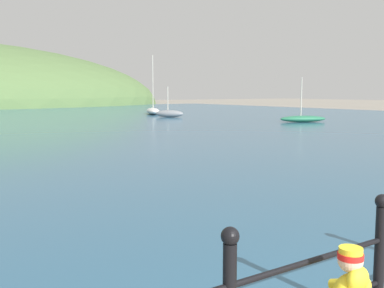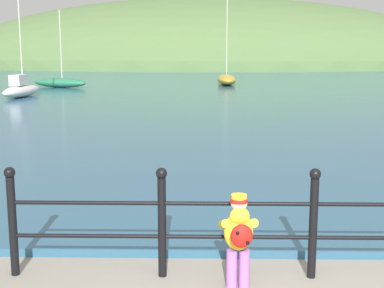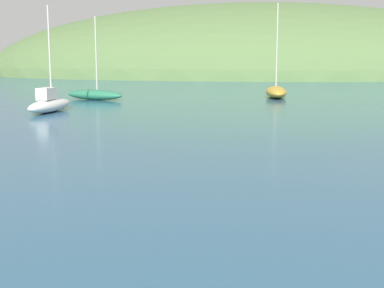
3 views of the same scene
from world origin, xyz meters
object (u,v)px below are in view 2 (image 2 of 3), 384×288
Objects in this scene: boat_mid_harbor at (21,89)px; child_in_coat at (239,233)px; boat_nearest_quay at (227,79)px; boat_far_left at (60,82)px.

child_in_coat is at bearing -66.14° from boat_mid_harbor.
boat_far_left is at bearing -164.03° from boat_nearest_quay.
boat_nearest_quay is (1.21, 31.14, -0.15)m from child_in_coat.
boat_nearest_quay reaches higher than boat_far_left.
boat_nearest_quay is at bearing 42.54° from boat_mid_harbor.
boat_far_left is (-10.53, -3.01, -0.04)m from boat_nearest_quay.
boat_mid_harbor is 0.84× the size of boat_nearest_quay.
boat_nearest_quay is at bearing 15.97° from boat_far_left.
boat_nearest_quay is (10.66, 9.78, -0.03)m from boat_mid_harbor.
boat_mid_harbor is at bearing -137.46° from boat_nearest_quay.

